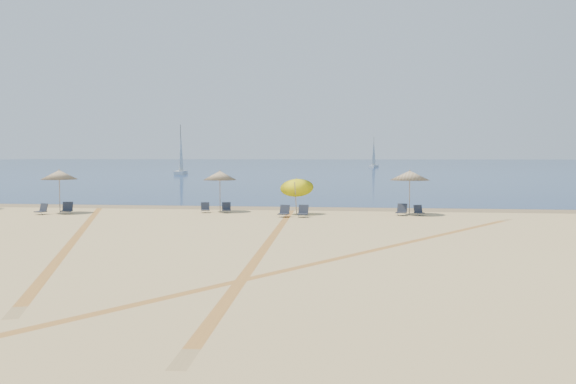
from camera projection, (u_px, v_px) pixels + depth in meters
The scene contains 18 objects.
ground at pixel (192, 291), 15.46m from camera, with size 160.00×160.00×0.00m, color tan.
ocean at pixel (352, 163), 238.34m from camera, with size 500.00×500.00×0.00m, color #0C2151.
wet_sand at pixel (296, 208), 39.24m from camera, with size 500.00×500.00×0.00m, color olive.
umbrella_1 at pixel (59, 175), 35.93m from camera, with size 2.11×2.11×2.62m.
umbrella_2 at pixel (220, 175), 36.80m from camera, with size 2.04×2.04×2.54m.
umbrella_3 at pixel (297, 184), 35.09m from camera, with size 1.93×2.01×2.52m.
umbrella_4 at pixel (410, 175), 34.97m from camera, with size 2.29×2.29×2.61m.
chair_1 at pixel (42, 210), 35.22m from camera, with size 0.67×0.73×0.63m.
chair_2 at pixel (67, 209), 35.47m from camera, with size 0.73×0.80×0.70m.
chair_3 at pixel (205, 208), 36.36m from camera, with size 0.66×0.72×0.61m.
chair_4 at pixel (226, 208), 36.16m from camera, with size 0.64×0.71×0.63m.
chair_5 at pixel (284, 212), 33.78m from camera, with size 0.65×0.73×0.66m.
chair_6 at pixel (303, 212), 33.70m from camera, with size 0.61×0.70×0.67m.
chair_7 at pixel (402, 210), 34.62m from camera, with size 0.71×0.77×0.67m.
chair_8 at pixel (419, 211), 34.61m from camera, with size 0.65×0.70×0.60m.
sailboat_0 at pixel (374, 158), 163.42m from camera, with size 2.81×5.69×8.22m.
sailboat_1 at pixel (181, 159), 105.55m from camera, with size 2.23×5.95×8.64m.
tire_tracks at pixel (227, 242), 24.19m from camera, with size 50.31×42.31×0.00m.
Camera 1 is at (4.31, -14.86, 3.47)m, focal length 37.93 mm.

